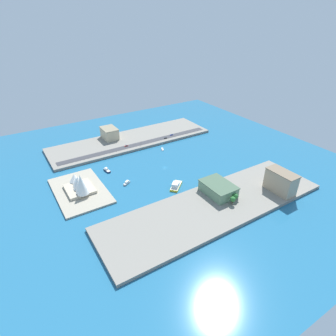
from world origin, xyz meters
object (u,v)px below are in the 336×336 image
at_px(ferry_yellow_fast, 176,185).
at_px(terminal_long_green, 218,189).
at_px(patrol_launch_navy, 107,170).
at_px(yacht_sleek_gray, 127,183).
at_px(hatchback_blue, 172,135).
at_px(traffic_light_waterfront, 141,143).
at_px(office_block_beige, 110,133).
at_px(opera_landmark, 79,184).
at_px(suv_black, 166,138).
at_px(sailboat_small_white, 162,149).
at_px(pickup_red, 126,146).
at_px(apartment_midrise_tan, 281,182).

xyz_separation_m(ferry_yellow_fast, terminal_long_green, (-37.20, -28.07, 6.98)).
relative_size(patrol_launch_navy, yacht_sleek_gray, 1.25).
xyz_separation_m(hatchback_blue, traffic_light_waterfront, (-8.97, 57.41, 3.48)).
relative_size(office_block_beige, opera_landmark, 0.68).
distance_m(office_block_beige, suv_black, 83.96).
height_order(ferry_yellow_fast, suv_black, ferry_yellow_fast).
relative_size(sailboat_small_white, pickup_red, 2.55).
distance_m(pickup_red, suv_black, 61.73).
xyz_separation_m(apartment_midrise_tan, terminal_long_green, (31.26, 58.01, -5.83)).
height_order(sailboat_small_white, traffic_light_waterfront, sailboat_small_white).
bearing_deg(hatchback_blue, office_block_beige, 64.67).
distance_m(apartment_midrise_tan, opera_landmark, 212.33).
distance_m(terminal_long_green, suv_black, 154.27).
xyz_separation_m(patrol_launch_navy, opera_landmark, (-28.17, 41.02, 9.40)).
height_order(apartment_midrise_tan, terminal_long_green, apartment_midrise_tan).
bearing_deg(ferry_yellow_fast, pickup_red, 2.10).
xyz_separation_m(apartment_midrise_tan, traffic_light_waterfront, (179.65, 71.82, -7.48)).
xyz_separation_m(ferry_yellow_fast, opera_landmark, (46.21, 92.57, 8.32)).
xyz_separation_m(sailboat_small_white, pickup_red, (30.03, 41.53, 3.49)).
height_order(sailboat_small_white, hatchback_blue, sailboat_small_white).
bearing_deg(traffic_light_waterfront, opera_landmark, 121.31).
height_order(apartment_midrise_tan, traffic_light_waterfront, apartment_midrise_tan).
relative_size(ferry_yellow_fast, apartment_midrise_tan, 0.67).
height_order(ferry_yellow_fast, traffic_light_waterfront, traffic_light_waterfront).
bearing_deg(terminal_long_green, office_block_beige, 11.72).
relative_size(ferry_yellow_fast, yacht_sleek_gray, 2.10).
relative_size(apartment_midrise_tan, suv_black, 7.18).
bearing_deg(opera_landmark, traffic_light_waterfront, -58.69).
height_order(ferry_yellow_fast, hatchback_blue, ferry_yellow_fast).
bearing_deg(sailboat_small_white, ferry_yellow_fast, 157.68).
distance_m(patrol_launch_navy, pickup_red, 66.00).
distance_m(ferry_yellow_fast, sailboat_small_white, 97.78).
xyz_separation_m(terminal_long_green, traffic_light_waterfront, (148.39, 13.81, -1.65)).
distance_m(ferry_yellow_fast, patrol_launch_navy, 90.50).
bearing_deg(yacht_sleek_gray, traffic_light_waterfront, -37.22).
relative_size(yacht_sleek_gray, opera_landmark, 0.24).
bearing_deg(patrol_launch_navy, yacht_sleek_gray, -168.26).
distance_m(patrol_launch_navy, terminal_long_green, 137.31).
bearing_deg(opera_landmark, patrol_launch_navy, -55.52).
bearing_deg(pickup_red, office_block_beige, 12.06).
bearing_deg(hatchback_blue, pickup_red, 89.77).
bearing_deg(patrol_launch_navy, office_block_beige, -24.25).
xyz_separation_m(ferry_yellow_fast, suv_black, (114.25, -57.00, 1.90)).
bearing_deg(yacht_sleek_gray, apartment_midrise_tan, -128.69).
distance_m(terminal_long_green, pickup_red, 161.06).
distance_m(pickup_red, opera_landmark, 115.45).
bearing_deg(patrol_launch_navy, traffic_light_waterfront, -60.77).
distance_m(office_block_beige, opera_landmark, 139.07).
xyz_separation_m(ferry_yellow_fast, sailboat_small_white, (90.44, -37.13, -1.59)).
distance_m(office_block_beige, hatchback_blue, 93.84).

